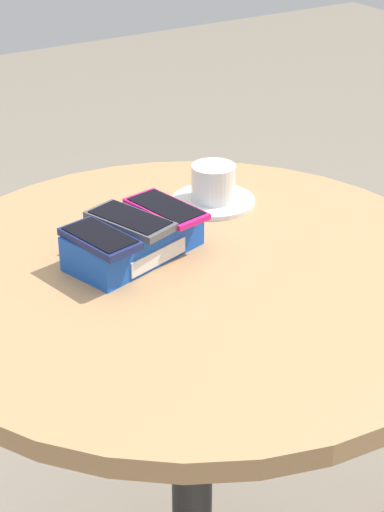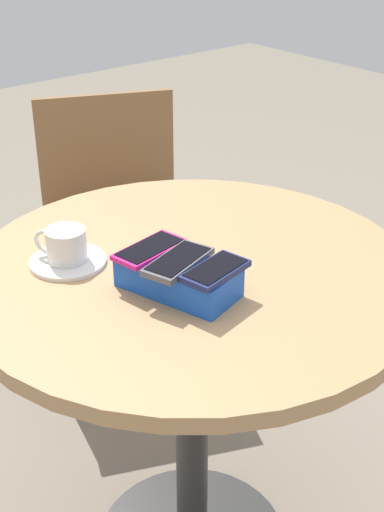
# 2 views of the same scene
# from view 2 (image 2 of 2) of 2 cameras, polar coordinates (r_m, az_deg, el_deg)

# --- Properties ---
(round_table) EXTENTS (0.85, 0.85, 0.75)m
(round_table) POSITION_cam_2_polar(r_m,az_deg,el_deg) (1.41, -0.00, -6.34)
(round_table) COLOR #2D2D2D
(round_table) RESTS_ON ground_plane
(phone_box) EXTENTS (0.23, 0.15, 0.06)m
(phone_box) POSITION_cam_2_polar(r_m,az_deg,el_deg) (1.23, -1.12, -1.70)
(phone_box) COLOR blue
(phone_box) RESTS_ON round_table
(phone_navy) EXTENTS (0.08, 0.13, 0.01)m
(phone_navy) POSITION_cam_2_polar(r_m,az_deg,el_deg) (1.18, 1.89, -1.17)
(phone_navy) COLOR navy
(phone_navy) RESTS_ON phone_box
(phone_gray) EXTENTS (0.10, 0.15, 0.01)m
(phone_gray) POSITION_cam_2_polar(r_m,az_deg,el_deg) (1.21, -1.12, -0.43)
(phone_gray) COLOR #515156
(phone_gray) RESTS_ON phone_box
(phone_magenta) EXTENTS (0.09, 0.14, 0.01)m
(phone_magenta) POSITION_cam_2_polar(r_m,az_deg,el_deg) (1.26, -3.40, 0.54)
(phone_magenta) COLOR #D11975
(phone_magenta) RESTS_ON phone_box
(saucer) EXTENTS (0.14, 0.14, 0.01)m
(saucer) POSITION_cam_2_polar(r_m,az_deg,el_deg) (1.35, -9.90, -0.43)
(saucer) COLOR silver
(saucer) RESTS_ON round_table
(coffee_cup) EXTENTS (0.10, 0.08, 0.06)m
(coffee_cup) POSITION_cam_2_polar(r_m,az_deg,el_deg) (1.34, -10.11, 0.94)
(coffee_cup) COLOR silver
(coffee_cup) RESTS_ON saucer
(chair_near_window) EXTENTS (0.60, 0.60, 0.81)m
(chair_near_window) POSITION_cam_2_polar(r_m,az_deg,el_deg) (2.21, -5.93, 2.52)
(chair_near_window) COLOR brown
(chair_near_window) RESTS_ON ground_plane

